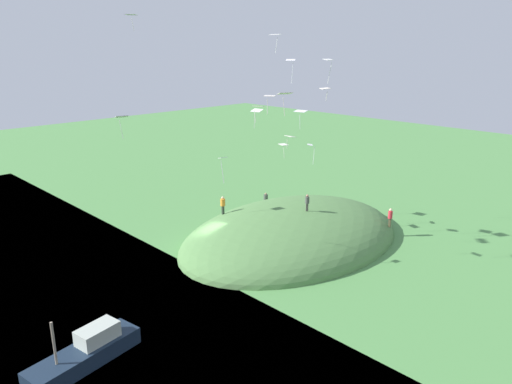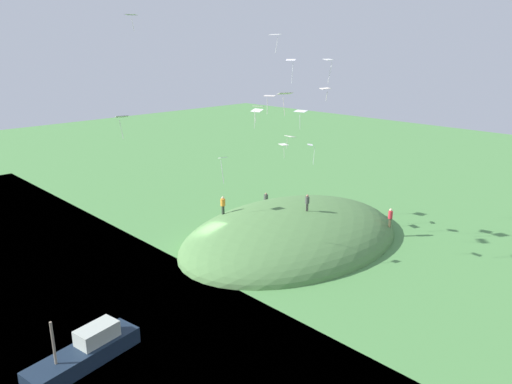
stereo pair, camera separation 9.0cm
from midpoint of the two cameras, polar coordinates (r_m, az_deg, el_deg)
The scene contains 22 objects.
ground_plane at distance 43.41m, azimuth -5.75°, elevation -6.62°, with size 160.00×160.00×0.00m, color #4D8745.
grass_hill at distance 45.38m, azimuth 4.22°, elevation -5.50°, with size 23.36×16.38×5.81m, color #4F7C43.
boat_on_lake at distance 30.26m, azimuth -19.45°, elevation -17.41°, with size 6.80×2.91×3.53m.
person_walking_path at distance 43.77m, azimuth 6.02°, elevation -1.04°, with size 0.55×0.55×1.57m.
person_with_child at distance 52.69m, azimuth 1.11°, elevation -0.73°, with size 0.56×0.56×1.60m.
person_near_shore at distance 45.62m, azimuth -4.00°, elevation -1.32°, with size 0.46×0.46×1.76m.
person_watching_kites at distance 46.67m, azimuth 15.53°, elevation -2.68°, with size 0.45×0.45×1.84m.
kite_0 at distance 43.92m, azimuth 2.27°, elevation 18.01°, with size 0.97×1.16×1.63m.
kite_1 at distance 42.69m, azimuth 5.24°, elevation 9.41°, with size 0.94×1.18×1.63m.
kite_2 at distance 44.76m, azimuth 8.50°, elevation 15.02°, with size 0.89×0.66×2.13m.
kite_3 at distance 42.73m, azimuth 0.21°, elevation 10.00°, with size 0.98×1.10×1.50m.
kite_4 at distance 47.74m, azimuth 0.03°, elevation 9.53°, with size 0.90×1.19×1.91m.
kite_5 at distance 40.80m, azimuth 8.10°, elevation 11.98°, with size 1.18×1.25×1.11m.
kite_6 at distance 37.69m, azimuth 3.99°, elevation 6.51°, with size 0.61×0.83×1.09m.
kite_7 at distance 44.94m, azimuth 3.21°, elevation 5.57°, with size 0.94×1.11×1.32m.
kite_8 at distance 46.29m, azimuth 6.43°, elevation 5.34°, with size 0.83×0.82×1.98m.
kite_9 at distance 36.35m, azimuth 1.53°, elevation 11.18°, with size 0.93×1.01×1.37m.
kite_10 at distance 41.40m, azimuth 3.37°, elevation 11.46°, with size 1.45×1.30×1.96m.
kite_11 at distance 40.09m, azimuth -14.60°, elevation 19.58°, with size 1.34×1.33×1.21m.
kite_12 at distance 43.03m, azimuth -15.65°, elevation 8.45°, with size 1.20×0.99×2.03m.
kite_13 at distance 36.75m, azimuth -4.02°, elevation 3.68°, with size 0.67×0.53×2.02m.
kite_14 at distance 45.70m, azimuth 4.08°, elevation 15.10°, with size 0.98×1.04×2.19m.
Camera 1 is at (-24.72, -31.21, 17.27)m, focal length 33.85 mm.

